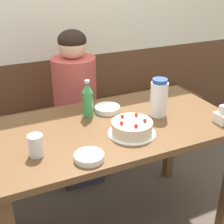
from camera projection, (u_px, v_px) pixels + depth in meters
The scene contains 10 objects.
back_wall at pixel (54, 6), 2.34m from camera, with size 4.80×0.04×2.50m.
bench_seat at pixel (71, 137), 2.60m from camera, with size 2.41×0.38×0.45m.
dining_table at pixel (113, 141), 1.75m from camera, with size 1.35×0.71×0.74m.
birthday_cake at pixel (132, 128), 1.59m from camera, with size 0.25×0.25×0.09m.
water_pitcher at pixel (159, 98), 1.76m from camera, with size 0.10×0.10×0.22m.
soju_bottle at pixel (88, 99), 1.75m from camera, with size 0.06×0.06×0.22m.
bowl_soup_white at pixel (107, 109), 1.85m from camera, with size 0.15×0.15×0.03m.
bowl_rice_small at pixel (89, 157), 1.39m from camera, with size 0.13×0.13×0.03m.
glass_water_tall at pixel (36, 145), 1.41m from camera, with size 0.07×0.07×0.10m.
person_teal_shirt at pixel (76, 114), 2.29m from camera, with size 0.31×0.34×1.15m.
Camera 1 is at (-0.64, -1.36, 1.54)m, focal length 50.00 mm.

